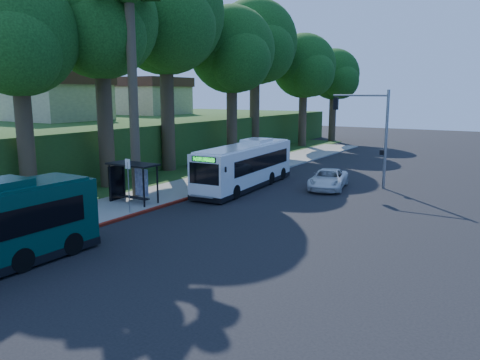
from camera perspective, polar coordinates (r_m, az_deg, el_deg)
The scene contains 18 objects.
ground at distance 27.86m, azimuth 2.05°, elevation -3.50°, with size 140.00×140.00×0.00m, color black.
sidewalk at distance 31.99m, azimuth -9.39°, elevation -1.68°, with size 4.50×70.00×0.12m, color gray.
red_curb at distance 27.60m, azimuth -11.22°, elevation -3.69°, with size 0.25×30.00×0.13m, color maroon.
grass_verge at distance 39.39m, azimuth -10.89°, elevation 0.52°, with size 8.00×70.00×0.06m, color #234719.
bus_shelter at distance 29.58m, azimuth -13.05°, elevation 0.64°, with size 3.20×1.51×2.55m.
stop_sign_pole at distance 26.75m, azimuth -13.46°, elevation 0.19°, with size 0.35×0.06×3.17m.
traffic_signal_pole at distance 34.92m, azimuth 15.83°, elevation 6.32°, with size 4.10×0.30×7.00m.
palm_tree at distance 31.30m, azimuth -13.36°, elevation 20.62°, with size 4.20×4.20×14.40m.
hillside_backdrop at distance 55.50m, azimuth -14.10°, elevation 5.77°, with size 24.00×60.00×8.80m.
tree_0 at distance 35.13m, azimuth -16.58°, elevation 17.40°, with size 8.40×8.00×15.70m.
tree_1 at distance 41.72m, azimuth -9.01°, elevation 18.65°, with size 10.50×10.00×18.26m.
tree_2 at distance 47.01m, azimuth -0.92°, elevation 15.08°, with size 8.82×8.40×15.12m.
tree_3 at distance 54.98m, azimuth 1.93°, elevation 15.99°, with size 10.08×9.60×17.28m.
tree_4 at distance 60.83m, azimuth 7.86°, elevation 13.25°, with size 8.40×8.00×14.14m.
tree_5 at distance 67.82m, azimuth 11.43°, elevation 12.21°, with size 7.35×7.00×12.86m.
tree_6 at distance 31.68m, azimuth -25.44°, elevation 14.90°, with size 7.56×7.20×13.74m.
white_bus at distance 33.75m, azimuth 0.75°, elevation 1.85°, with size 3.27×11.51×3.39m.
pickup at distance 34.05m, azimuth 10.70°, elevation 0.10°, with size 2.30×4.98×1.38m, color white.
Camera 1 is at (13.34, -23.51, 6.75)m, focal length 35.00 mm.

